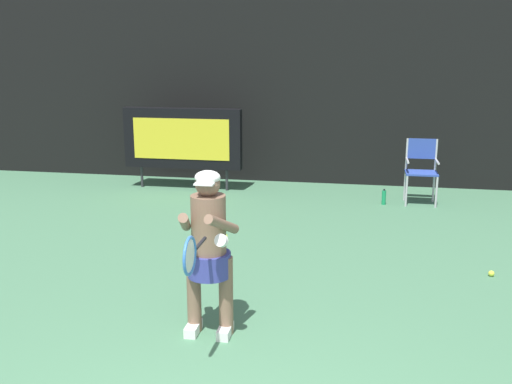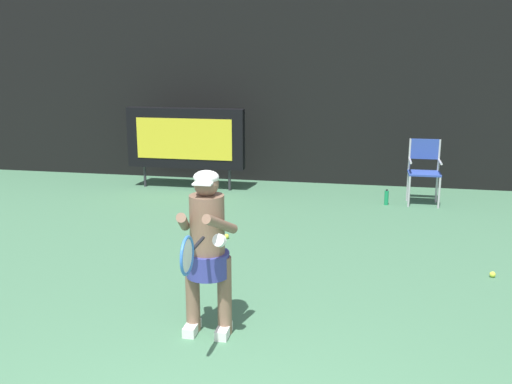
# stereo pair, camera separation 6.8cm
# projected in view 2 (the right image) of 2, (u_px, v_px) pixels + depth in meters

# --- Properties ---
(backdrop_screen) EXTENTS (18.00, 0.12, 3.66)m
(backdrop_screen) POSITION_uv_depth(u_px,v_px,m) (325.00, 89.00, 11.03)
(backdrop_screen) COLOR black
(backdrop_screen) RESTS_ON ground
(scoreboard) EXTENTS (2.20, 0.21, 1.50)m
(scoreboard) POSITION_uv_depth(u_px,v_px,m) (185.00, 138.00, 10.75)
(scoreboard) COLOR black
(scoreboard) RESTS_ON ground
(umpire_chair) EXTENTS (0.52, 0.44, 1.08)m
(umpire_chair) POSITION_uv_depth(u_px,v_px,m) (424.00, 168.00, 9.76)
(umpire_chair) COLOR #B7B7BC
(umpire_chair) RESTS_ON ground
(water_bottle) EXTENTS (0.07, 0.07, 0.27)m
(water_bottle) POSITION_uv_depth(u_px,v_px,m) (386.00, 198.00, 9.78)
(water_bottle) COLOR #1A8E53
(water_bottle) RESTS_ON ground
(tennis_player) EXTENTS (0.54, 0.62, 1.52)m
(tennis_player) POSITION_uv_depth(u_px,v_px,m) (207.00, 246.00, 5.19)
(tennis_player) COLOR white
(tennis_player) RESTS_ON ground
(tennis_racket) EXTENTS (0.03, 0.60, 0.31)m
(tennis_racket) POSITION_uv_depth(u_px,v_px,m) (188.00, 255.00, 4.51)
(tennis_racket) COLOR black
(tennis_ball_loose) EXTENTS (0.07, 0.07, 0.07)m
(tennis_ball_loose) POSITION_uv_depth(u_px,v_px,m) (226.00, 236.00, 8.05)
(tennis_ball_loose) COLOR #CCDB3D
(tennis_ball_loose) RESTS_ON ground
(tennis_ball_spare) EXTENTS (0.07, 0.07, 0.07)m
(tennis_ball_spare) POSITION_uv_depth(u_px,v_px,m) (493.00, 274.00, 6.68)
(tennis_ball_spare) COLOR #CCDB3D
(tennis_ball_spare) RESTS_ON ground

